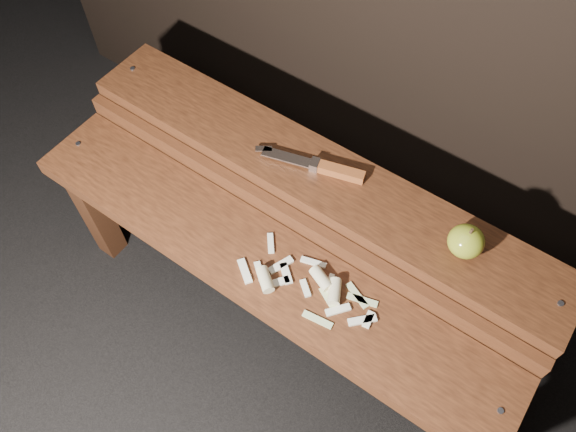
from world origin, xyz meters
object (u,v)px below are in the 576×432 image
Objects in this scene: knife at (327,168)px; apple at (466,241)px; bench_front_tier at (257,276)px; bench_rear_tier at (314,193)px.

apple is at bearing -1.81° from knife.
bench_front_tier is at bearing -146.83° from apple.
bench_front_tier is 15.35× the size of apple.
apple is (0.35, 0.23, 0.18)m from bench_front_tier.
bench_rear_tier is 0.37m from apple.
apple is (0.35, 0.00, 0.12)m from bench_rear_tier.
knife reaches higher than bench_front_tier.
apple reaches higher than knife.
bench_front_tier is 4.76× the size of knife.
apple is at bearing 0.70° from bench_rear_tier.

